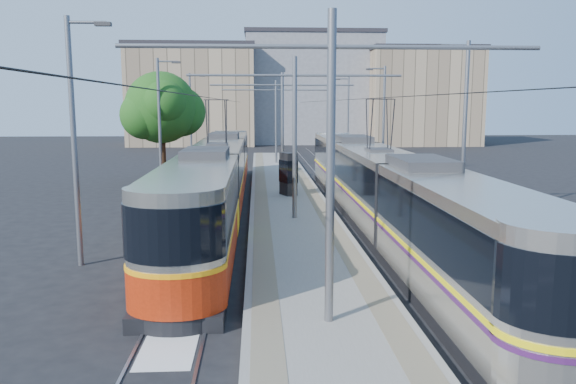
{
  "coord_description": "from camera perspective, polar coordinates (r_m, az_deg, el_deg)",
  "views": [
    {
      "loc": [
        -1.62,
        -16.36,
        5.27
      ],
      "look_at": [
        -0.34,
        7.11,
        1.6
      ],
      "focal_mm": 35.0,
      "sensor_mm": 36.0,
      "label": 1
    }
  ],
  "objects": [
    {
      "name": "catenary",
      "position": [
        30.57,
        -0.08,
        7.47
      ],
      "size": [
        9.2,
        70.0,
        7.0
      ],
      "color": "slate",
      "rests_on": "platform"
    },
    {
      "name": "rails",
      "position": [
        33.81,
        -0.34,
        -0.07
      ],
      "size": [
        8.71,
        70.0,
        0.03
      ],
      "color": "gray",
      "rests_on": "ground"
    },
    {
      "name": "building_left",
      "position": [
        76.83,
        -9.53,
        9.67
      ],
      "size": [
        16.32,
        12.24,
        12.98
      ],
      "color": "tan",
      "rests_on": "ground"
    },
    {
      "name": "street_lamps",
      "position": [
        37.41,
        -0.65,
        7.21
      ],
      "size": [
        15.18,
        38.22,
        8.0
      ],
      "color": "slate",
      "rests_on": "ground"
    },
    {
      "name": "ground",
      "position": [
        17.26,
        2.45,
        -8.9
      ],
      "size": [
        160.0,
        160.0,
        0.0
      ],
      "primitive_type": "plane",
      "color": "black",
      "rests_on": "ground"
    },
    {
      "name": "shelter",
      "position": [
        31.04,
        0.03,
        1.96
      ],
      "size": [
        1.03,
        1.24,
        2.35
      ],
      "rotation": [
        0.0,
        0.0,
        0.42
      ],
      "color": "black",
      "rests_on": "platform"
    },
    {
      "name": "tram_left",
      "position": [
        28.06,
        -7.15,
        1.51
      ],
      "size": [
        2.43,
        31.07,
        5.5
      ],
      "color": "black",
      "rests_on": "ground"
    },
    {
      "name": "tactile_strip_left",
      "position": [
        33.73,
        -2.8,
        0.4
      ],
      "size": [
        0.7,
        50.0,
        0.01
      ],
      "primitive_type": "cube",
      "color": "gray",
      "rests_on": "platform"
    },
    {
      "name": "tactile_strip_right",
      "position": [
        33.87,
        2.11,
        0.44
      ],
      "size": [
        0.7,
        50.0,
        0.01
      ],
      "primitive_type": "cube",
      "color": "gray",
      "rests_on": "platform"
    },
    {
      "name": "building_centre",
      "position": [
        80.75,
        2.33,
        10.44
      ],
      "size": [
        18.36,
        14.28,
        14.95
      ],
      "color": "gray",
      "rests_on": "ground"
    },
    {
      "name": "building_right",
      "position": [
        77.45,
        13.26,
        9.41
      ],
      "size": [
        14.28,
        10.2,
        12.62
      ],
      "color": "tan",
      "rests_on": "ground"
    },
    {
      "name": "track_arrow",
      "position": [
        14.49,
        -11.01,
        -12.59
      ],
      "size": [
        1.2,
        5.0,
        0.01
      ],
      "primitive_type": "cube",
      "color": "silver",
      "rests_on": "ground"
    },
    {
      "name": "tram_right",
      "position": [
        24.67,
        9.13,
        0.81
      ],
      "size": [
        2.43,
        31.88,
        5.5
      ],
      "color": "black",
      "rests_on": "ground"
    },
    {
      "name": "tree",
      "position": [
        37.56,
        -12.26,
        8.25
      ],
      "size": [
        5.08,
        4.7,
        7.38
      ],
      "color": "#382314",
      "rests_on": "ground"
    },
    {
      "name": "platform",
      "position": [
        33.79,
        -0.34,
        0.16
      ],
      "size": [
        4.0,
        50.0,
        0.3
      ],
      "primitive_type": "cube",
      "color": "gray",
      "rests_on": "ground"
    }
  ]
}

